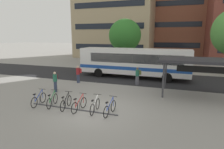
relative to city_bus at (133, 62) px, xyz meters
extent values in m
plane|color=gray|center=(-0.07, -10.33, -1.78)|extent=(200.00, 200.00, 0.00)
cube|color=#232326|center=(-0.07, 0.00, -1.77)|extent=(80.00, 7.20, 0.01)
cube|color=white|center=(0.06, 0.00, 0.07)|extent=(12.06, 2.86, 2.70)
cube|color=#1947A3|center=(0.06, 0.00, -0.58)|extent=(12.08, 2.88, 0.36)
cube|color=black|center=(-5.39, 0.14, 1.20)|extent=(1.06, 2.32, 0.40)
cube|color=black|center=(-5.92, 0.15, 0.34)|extent=(0.14, 2.19, 1.40)
cube|color=black|center=(0.33, -1.25, 0.48)|extent=(9.84, 0.31, 0.97)
cube|color=black|center=(0.39, 1.24, 0.48)|extent=(9.84, 0.31, 0.97)
cylinder|color=black|center=(-3.69, -1.06, -1.28)|extent=(1.01, 0.33, 1.00)
cylinder|color=black|center=(-3.63, 1.25, -1.28)|extent=(1.01, 0.33, 1.00)
cylinder|color=black|center=(3.75, -1.25, -1.28)|extent=(1.01, 0.33, 1.00)
cylinder|color=black|center=(3.81, 1.06, -1.28)|extent=(1.01, 0.33, 1.00)
cube|color=#47474C|center=(-1.48, -10.52, -1.75)|extent=(6.06, 0.11, 0.06)
cylinder|color=#47474C|center=(-4.01, -10.51, -1.43)|extent=(0.04, 0.04, 0.70)
cylinder|color=#47474C|center=(-3.00, -10.52, -1.43)|extent=(0.04, 0.04, 0.70)
cylinder|color=#47474C|center=(-1.99, -10.52, -1.43)|extent=(0.04, 0.04, 0.70)
cylinder|color=#47474C|center=(-0.98, -10.52, -1.43)|extent=(0.04, 0.04, 0.70)
cylinder|color=#47474C|center=(0.03, -10.53, -1.43)|extent=(0.04, 0.04, 0.70)
cylinder|color=#47474C|center=(1.05, -10.53, -1.43)|extent=(0.04, 0.04, 0.70)
torus|color=black|center=(-4.08, -10.07, -1.42)|extent=(0.13, 0.70, 0.70)
torus|color=black|center=(-3.96, -11.09, -1.42)|extent=(0.13, 0.70, 0.70)
cube|color=#1E3DB2|center=(-4.02, -10.56, -1.11)|extent=(0.14, 0.92, 0.58)
cylinder|color=#1E3DB2|center=(-3.97, -10.99, -1.16)|extent=(0.03, 0.03, 0.55)
cube|color=black|center=(-3.97, -10.99, -0.90)|extent=(0.13, 0.23, 0.05)
cylinder|color=#1E3DB2|center=(-4.08, -10.09, -1.11)|extent=(0.04, 0.04, 0.65)
cylinder|color=black|center=(-4.08, -10.09, -0.80)|extent=(0.52, 0.09, 0.03)
torus|color=black|center=(-3.14, -9.95, -1.42)|extent=(0.20, 0.70, 0.70)
torus|color=black|center=(-2.92, -10.95, -1.42)|extent=(0.20, 0.70, 0.70)
cube|color=#1E7F38|center=(-3.04, -10.43, -1.11)|extent=(0.24, 0.90, 0.58)
cylinder|color=#1E7F38|center=(-2.94, -10.85, -1.16)|extent=(0.04, 0.04, 0.55)
cube|color=black|center=(-2.94, -10.85, -0.90)|extent=(0.15, 0.24, 0.05)
cylinder|color=#1E7F38|center=(-3.14, -9.97, -1.11)|extent=(0.04, 0.04, 0.65)
cylinder|color=black|center=(-3.14, -9.97, -0.80)|extent=(0.51, 0.14, 0.03)
torus|color=black|center=(-2.03, -10.00, -1.42)|extent=(0.15, 0.70, 0.70)
torus|color=black|center=(-1.87, -11.01, -1.42)|extent=(0.15, 0.70, 0.70)
cube|color=black|center=(-1.95, -10.49, -1.11)|extent=(0.18, 0.91, 0.58)
cylinder|color=black|center=(-1.89, -10.91, -1.16)|extent=(0.03, 0.03, 0.55)
cube|color=black|center=(-1.89, -10.91, -0.90)|extent=(0.13, 0.23, 0.05)
cylinder|color=black|center=(-2.03, -10.02, -1.11)|extent=(0.04, 0.04, 0.65)
cylinder|color=black|center=(-2.03, -10.02, -0.80)|extent=(0.52, 0.11, 0.03)
torus|color=black|center=(-0.94, -10.05, -1.42)|extent=(0.09, 0.71, 0.70)
torus|color=black|center=(-1.01, -11.07, -1.42)|extent=(0.09, 0.71, 0.70)
cube|color=red|center=(-0.97, -10.54, -1.11)|extent=(0.10, 0.92, 0.58)
cylinder|color=red|center=(-1.00, -10.97, -1.16)|extent=(0.03, 0.03, 0.55)
cube|color=black|center=(-1.00, -10.97, -0.90)|extent=(0.12, 0.23, 0.05)
cylinder|color=red|center=(-0.94, -10.07, -1.11)|extent=(0.03, 0.03, 0.65)
cylinder|color=black|center=(-0.94, -10.07, -0.80)|extent=(0.52, 0.07, 0.03)
torus|color=black|center=(0.01, -9.94, -1.42)|extent=(0.10, 0.71, 0.70)
torus|color=black|center=(0.09, -10.96, -1.42)|extent=(0.10, 0.71, 0.70)
cube|color=silver|center=(0.05, -10.43, -1.11)|extent=(0.11, 0.92, 0.58)
cylinder|color=silver|center=(0.08, -10.86, -1.16)|extent=(0.03, 0.03, 0.55)
cube|color=black|center=(0.08, -10.86, -0.90)|extent=(0.12, 0.23, 0.05)
cylinder|color=silver|center=(0.01, -9.96, -1.11)|extent=(0.03, 0.03, 0.65)
cylinder|color=black|center=(0.01, -9.96, -0.80)|extent=(0.52, 0.07, 0.03)
torus|color=black|center=(1.07, -9.98, -1.42)|extent=(0.10, 0.71, 0.70)
torus|color=black|center=(0.98, -11.00, -1.42)|extent=(0.10, 0.71, 0.70)
cube|color=#1E3DB2|center=(1.03, -10.47, -1.11)|extent=(0.11, 0.92, 0.58)
cylinder|color=#1E3DB2|center=(0.99, -10.90, -1.16)|extent=(0.03, 0.03, 0.55)
cube|color=black|center=(0.99, -10.90, -0.90)|extent=(0.12, 0.23, 0.05)
cylinder|color=#1E3DB2|center=(1.07, -10.00, -1.11)|extent=(0.03, 0.03, 0.65)
cylinder|color=black|center=(1.07, -10.00, -0.80)|extent=(0.52, 0.07, 0.03)
cylinder|color=#38383D|center=(3.72, -6.18, -0.44)|extent=(0.14, 0.14, 2.68)
cylinder|color=#38383D|center=(3.73, -3.64, -0.44)|extent=(0.14, 0.14, 2.68)
cube|color=#28282D|center=(6.20, -4.93, 1.00)|extent=(5.78, 3.38, 0.20)
cube|color=black|center=(6.19, -6.35, 0.55)|extent=(3.17, 0.10, 0.44)
cube|color=#2D3851|center=(-4.57, -4.21, -1.35)|extent=(0.33, 0.32, 0.85)
cylinder|color=maroon|center=(-4.57, -4.21, -0.61)|extent=(0.48, 0.48, 0.63)
sphere|color=beige|center=(-4.57, -4.21, -0.18)|extent=(0.22, 0.22, 0.22)
cube|color=#B21E23|center=(-4.36, -4.05, -0.57)|extent=(0.31, 0.33, 0.40)
cube|color=#2D3851|center=(-4.82, -7.58, -1.32)|extent=(0.28, 0.32, 0.91)
cylinder|color=#23664C|center=(-4.82, -7.58, -0.58)|extent=(0.44, 0.44, 0.57)
sphere|color=beige|center=(-4.82, -7.58, -0.18)|extent=(0.22, 0.22, 0.22)
cube|color=maroon|center=(-4.91, -7.34, -0.55)|extent=(0.33, 0.27, 0.40)
cube|color=#565660|center=(1.14, -3.14, -1.34)|extent=(0.33, 0.33, 0.86)
cylinder|color=#23664C|center=(1.14, -3.14, -0.61)|extent=(0.48, 0.48, 0.61)
sphere|color=brown|center=(1.14, -3.14, -0.19)|extent=(0.22, 0.22, 0.22)
cube|color=#56602D|center=(1.32, -2.96, -0.58)|extent=(0.32, 0.33, 0.40)
cylinder|color=brown|center=(-3.01, 7.42, -0.46)|extent=(0.32, 0.32, 2.63)
ellipsoid|color=#2D7028|center=(-3.01, 7.42, 2.88)|extent=(4.78, 4.78, 4.77)
cube|color=tan|center=(-8.64, 21.05, 6.25)|extent=(16.15, 11.73, 16.04)
cube|color=black|center=(-8.64, 15.16, 0.63)|extent=(14.21, 0.06, 1.10)
cube|color=black|center=(-8.64, 15.16, 4.64)|extent=(14.21, 0.06, 1.10)
cube|color=black|center=(-8.64, 15.16, 8.65)|extent=(14.21, 0.06, 1.10)
cube|color=brown|center=(1.42, 28.45, 6.90)|extent=(17.00, 10.56, 17.35)
cube|color=black|center=(1.42, 23.14, 0.83)|extent=(14.96, 0.06, 1.10)
cube|color=black|center=(1.42, 23.14, 5.16)|extent=(14.96, 0.06, 1.10)
cube|color=black|center=(1.42, 23.14, 9.50)|extent=(14.96, 0.06, 1.10)
camera|label=1|loc=(4.61, -20.44, 2.81)|focal=30.45mm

